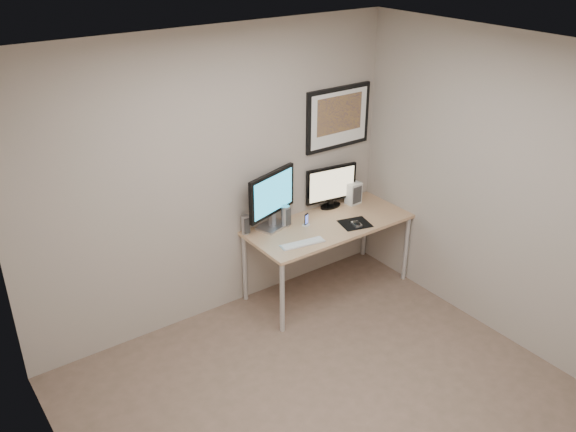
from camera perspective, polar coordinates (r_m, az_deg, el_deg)
name	(u,v)px	position (r m, az deg, el deg)	size (l,w,h in m)	color
floor	(335,410)	(4.84, 4.44, -17.61)	(3.60, 3.60, 0.00)	brown
room	(302,191)	(4.21, 1.31, 2.35)	(3.60, 3.60, 3.60)	white
desk	(329,229)	(5.83, 3.82, -1.26)	(1.60, 0.70, 0.73)	#936947
framed_art	(338,118)	(5.91, 4.73, 9.15)	(0.75, 0.04, 0.60)	black
monitor_large	(272,198)	(5.58, -1.51, 1.74)	(0.59, 0.27, 0.55)	#ADADB2
monitor_tv	(331,186)	(6.03, 4.06, 2.85)	(0.55, 0.16, 0.43)	black
speaker_left	(245,224)	(5.57, -4.00, -0.80)	(0.07, 0.07, 0.18)	#ADADB2
speaker_right	(285,216)	(5.70, -0.24, 0.02)	(0.08, 0.08, 0.20)	#ADADB2
phone_dock	(306,220)	(5.72, 1.72, -0.35)	(0.06, 0.06, 0.12)	black
keyboard	(303,243)	(5.42, 1.37, -2.57)	(0.41, 0.11, 0.01)	silver
mousepad	(355,224)	(5.81, 6.28, -0.71)	(0.27, 0.24, 0.00)	black
mouse	(357,223)	(5.77, 6.43, -0.69)	(0.06, 0.11, 0.04)	black
fan_unit	(353,193)	(6.18, 6.14, 2.13)	(0.14, 0.11, 0.22)	silver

